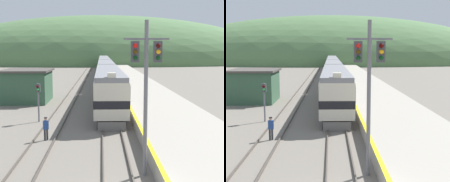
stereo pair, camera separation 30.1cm
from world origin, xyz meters
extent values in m
cube|color=#4C443D|center=(-0.72, 70.00, 0.08)|extent=(0.08, 180.00, 0.16)
cube|color=#4C443D|center=(0.72, 70.00, 0.08)|extent=(0.08, 180.00, 0.16)
cube|color=#4C443D|center=(-5.50, 70.00, 0.08)|extent=(0.08, 180.00, 0.16)
cube|color=#4C443D|center=(-4.06, 70.00, 0.08)|extent=(0.08, 180.00, 0.16)
cube|color=#9E9689|center=(5.14, 50.00, 0.46)|extent=(6.65, 140.00, 0.92)
cube|color=yellow|center=(1.93, 50.00, 0.92)|extent=(0.24, 140.00, 0.01)
ellipsoid|color=#517547|center=(0.00, 135.92, 0.00)|extent=(165.96, 74.68, 43.45)
cube|color=#385B42|center=(-9.75, 26.54, 1.84)|extent=(5.17, 5.73, 3.69)
cube|color=#47423D|center=(-9.75, 26.54, 3.81)|extent=(5.67, 6.23, 0.24)
cube|color=black|center=(0.00, 22.94, 0.42)|extent=(2.32, 20.38, 0.85)
cube|color=beige|center=(0.00, 22.94, 2.32)|extent=(2.83, 21.68, 2.94)
cube|color=black|center=(0.00, 22.94, 2.08)|extent=(2.86, 21.70, 0.65)
cube|color=black|center=(0.00, 22.94, 2.96)|extent=(2.85, 20.38, 0.88)
cube|color=slate|center=(0.00, 22.94, 3.99)|extent=(2.66, 21.68, 0.40)
cube|color=black|center=(0.00, 13.23, 2.96)|extent=(2.87, 2.20, 1.17)
cube|color=beige|center=(0.00, 12.55, 4.37)|extent=(0.64, 0.80, 0.36)
cube|color=slate|center=(0.00, 12.30, 0.38)|extent=(2.20, 0.40, 0.77)
cube|color=black|center=(0.00, 44.99, 0.42)|extent=(2.32, 19.39, 0.85)
cube|color=beige|center=(0.00, 44.99, 2.32)|extent=(2.83, 20.62, 2.94)
cube|color=black|center=(0.00, 44.99, 2.08)|extent=(2.86, 20.64, 0.65)
cube|color=black|center=(0.00, 44.99, 2.96)|extent=(2.85, 19.39, 0.88)
cube|color=slate|center=(0.00, 44.99, 3.99)|extent=(2.66, 20.62, 0.40)
cube|color=black|center=(0.00, 66.52, 0.42)|extent=(2.32, 19.39, 0.85)
cube|color=beige|center=(0.00, 66.52, 2.32)|extent=(2.83, 20.62, 2.94)
cube|color=black|center=(0.00, 66.52, 2.08)|extent=(2.86, 20.64, 0.65)
cube|color=black|center=(0.00, 66.52, 2.96)|extent=(2.85, 19.39, 0.88)
cube|color=slate|center=(0.00, 66.52, 3.99)|extent=(2.66, 20.62, 0.40)
cube|color=black|center=(0.00, 88.04, 0.42)|extent=(2.32, 19.39, 0.85)
cube|color=beige|center=(0.00, 88.04, 2.32)|extent=(2.83, 20.62, 2.94)
cube|color=black|center=(0.00, 88.04, 2.08)|extent=(2.86, 20.64, 0.65)
cube|color=black|center=(0.00, 88.04, 2.96)|extent=(2.85, 19.39, 0.88)
cube|color=slate|center=(0.00, 88.04, 3.99)|extent=(2.66, 20.62, 0.40)
cylinder|color=slate|center=(1.38, 3.69, 3.86)|extent=(0.20, 0.20, 7.73)
cube|color=slate|center=(1.38, 3.69, 6.83)|extent=(2.20, 0.10, 0.10)
cube|color=#424247|center=(0.83, 3.69, 6.22)|extent=(0.40, 0.28, 1.02)
sphere|color=red|center=(0.83, 3.51, 6.50)|extent=(0.22, 0.22, 0.22)
sphere|color=#412C05|center=(0.83, 3.51, 6.22)|extent=(0.22, 0.22, 0.22)
sphere|color=black|center=(0.83, 3.51, 5.93)|extent=(0.22, 0.22, 0.22)
cube|color=#424247|center=(1.93, 3.69, 6.22)|extent=(0.40, 0.28, 1.02)
sphere|color=#3C0504|center=(1.93, 3.51, 6.50)|extent=(0.22, 0.22, 0.22)
sphere|color=orange|center=(1.93, 3.51, 6.22)|extent=(0.22, 0.22, 0.22)
sphere|color=black|center=(1.93, 3.51, 5.93)|extent=(0.22, 0.22, 0.22)
cylinder|color=slate|center=(-6.30, 15.70, 1.71)|extent=(0.14, 0.14, 3.42)
cube|color=#424247|center=(-6.30, 15.70, 3.02)|extent=(0.36, 0.28, 0.71)
sphere|color=#3C0504|center=(-6.30, 15.53, 3.16)|extent=(0.22, 0.22, 0.22)
sphere|color=green|center=(-6.30, 15.53, 2.88)|extent=(0.22, 0.22, 0.22)
cylinder|color=#2D2D33|center=(-4.77, 9.99, 0.40)|extent=(0.14, 0.14, 0.79)
cylinder|color=#2D2D33|center=(-4.61, 10.05, 0.40)|extent=(0.14, 0.14, 0.79)
cube|color=navy|center=(-4.69, 10.02, 1.10)|extent=(0.42, 0.34, 0.61)
sphere|color=tan|center=(-4.69, 10.02, 1.51)|extent=(0.22, 0.22, 0.22)
cylinder|color=black|center=(-4.69, 10.02, 1.61)|extent=(0.23, 0.23, 0.06)
camera|label=1|loc=(-0.80, -11.36, 6.33)|focal=50.00mm
camera|label=2|loc=(-0.50, -11.37, 6.33)|focal=50.00mm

